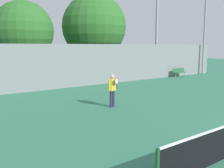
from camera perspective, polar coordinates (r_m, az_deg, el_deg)
name	(u,v)px	position (r m, az deg, el deg)	size (l,w,h in m)	color
tennis_player	(112,89)	(13.34, 0.08, -0.99)	(0.55, 0.47, 1.68)	#282D47
bench_courtside_far	(179,72)	(27.36, 14.46, 2.65)	(1.71, 0.40, 0.87)	#28663D
light_pole_near_left	(157,12)	(26.15, 9.79, 15.12)	(0.90, 0.60, 10.74)	#939399
light_pole_far_right	(205,22)	(30.89, 19.59, 12.60)	(0.90, 0.60, 9.18)	#939399
back_fence	(75,66)	(20.09, -8.02, 3.98)	(34.54, 0.06, 3.25)	gray
tree_green_tall	(23,31)	(24.28, -18.77, 10.81)	(5.21, 5.21, 6.97)	brown
tree_green_broad	(94,27)	(26.95, -3.92, 12.38)	(6.43, 6.43, 8.26)	brown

